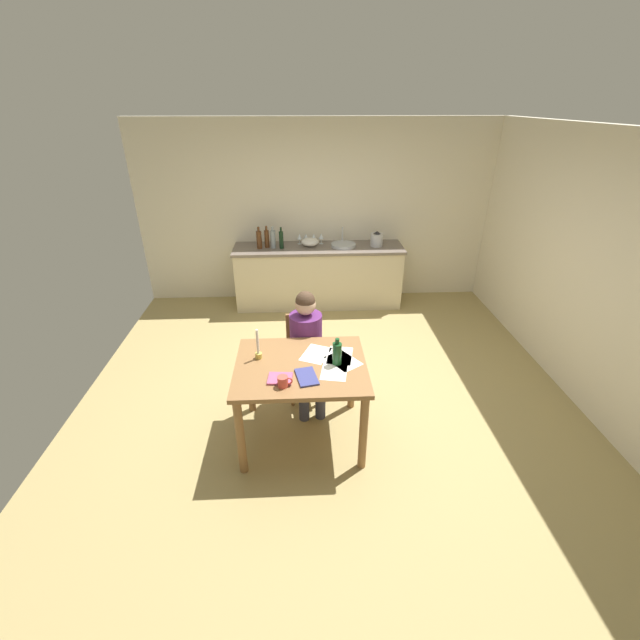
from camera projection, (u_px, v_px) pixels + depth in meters
ground_plane at (328, 393)px, 4.55m from camera, size 5.20×5.20×0.04m
wall_back at (317, 213)px, 6.23m from camera, size 5.20×0.12×2.60m
wall_right at (599, 275)px, 4.05m from camera, size 0.12×5.20×2.60m
kitchen_counter at (318, 276)px, 6.31m from camera, size 2.46×0.64×0.90m
dining_table at (301, 377)px, 3.64m from camera, size 1.12×0.92×0.79m
chair_at_table at (305, 351)px, 4.35m from camera, size 0.44×0.44×0.87m
person_seated at (307, 343)px, 4.13m from camera, size 0.37×0.61×1.19m
coffee_mug at (283, 381)px, 3.29m from camera, size 0.12×0.08×0.09m
candlestick at (258, 350)px, 3.64m from camera, size 0.06×0.06×0.28m
book_magazine at (307, 377)px, 3.41m from camera, size 0.20×0.28×0.02m
book_cookery at (280, 379)px, 3.39m from camera, size 0.21×0.18×0.02m
paper_letter at (316, 354)px, 3.73m from camera, size 0.31×0.36×0.00m
paper_bill at (340, 356)px, 3.71m from camera, size 0.26×0.33×0.00m
paper_envelope at (334, 370)px, 3.50m from camera, size 0.26×0.33×0.00m
paper_receipt at (343, 361)px, 3.63m from camera, size 0.34×0.36×0.00m
wine_bottle_on_table at (337, 353)px, 3.55m from camera, size 0.08×0.08×0.25m
sink_unit at (343, 245)px, 6.11m from camera, size 0.36×0.36×0.24m
bottle_oil at (259, 239)px, 5.98m from camera, size 0.08×0.08×0.31m
bottle_vinegar at (267, 238)px, 6.01m from camera, size 0.07×0.07×0.31m
bottle_wine_red at (273, 239)px, 6.00m from camera, size 0.07×0.07×0.31m
bottle_sauce at (281, 240)px, 5.97m from camera, size 0.06×0.06×0.31m
mixing_bowl at (310, 242)px, 6.11m from camera, size 0.25×0.25×0.11m
stovetop_kettle at (377, 239)px, 6.09m from camera, size 0.18×0.18×0.22m
wine_glass_near_sink at (321, 236)px, 6.18m from camera, size 0.07×0.07×0.15m
wine_glass_by_kettle at (314, 237)px, 6.18m from camera, size 0.07×0.07×0.15m
wine_glass_back_left at (306, 237)px, 6.17m from camera, size 0.07×0.07×0.15m
wine_glass_back_right at (299, 237)px, 6.17m from camera, size 0.07×0.07×0.15m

